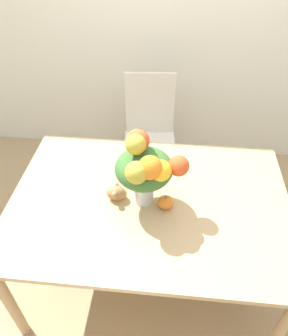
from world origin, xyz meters
name	(u,v)px	position (x,y,z in m)	size (l,w,h in m)	color
ground_plane	(148,271)	(0.00, 0.00, 0.00)	(12.00, 12.00, 0.00)	tan
wall_back	(167,8)	(0.00, 1.49, 1.35)	(8.00, 0.06, 2.70)	silver
dining_table	(149,210)	(0.00, 0.00, 0.68)	(1.58, 1.08, 0.76)	tan
flower_vase	(145,167)	(-0.02, -0.01, 1.02)	(0.38, 0.34, 0.45)	silver
pumpkin	(166,202)	(0.09, -0.04, 0.79)	(0.09, 0.09, 0.08)	orange
turkey_figurine	(117,190)	(-0.19, 0.02, 0.80)	(0.11, 0.15, 0.09)	#A87A4C
dining_chair_near_window	(150,135)	(-0.08, 0.95, 0.51)	(0.45, 0.45, 1.01)	silver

